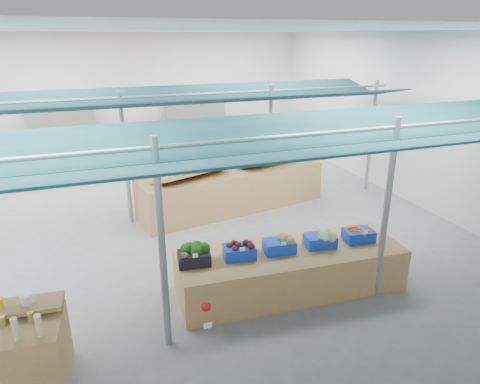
# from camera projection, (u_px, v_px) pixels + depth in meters

# --- Properties ---
(floor) EXTENTS (13.00, 13.00, 0.00)m
(floor) POSITION_uv_depth(u_px,v_px,m) (178.00, 223.00, 9.91)
(floor) COLOR slate
(floor) RESTS_ON ground
(hall) EXTENTS (13.00, 13.00, 13.00)m
(hall) POSITION_uv_depth(u_px,v_px,m) (160.00, 99.00, 10.26)
(hall) COLOR silver
(hall) RESTS_ON ground
(pole_grid) EXTENTS (10.00, 4.60, 3.00)m
(pole_grid) POSITION_uv_depth(u_px,v_px,m) (233.00, 166.00, 7.98)
(pole_grid) COLOR gray
(pole_grid) RESTS_ON floor
(awnings) EXTENTS (9.50, 7.08, 0.30)m
(awnings) POSITION_uv_depth(u_px,v_px,m) (232.00, 114.00, 7.64)
(awnings) COLOR #0A2A2D
(awnings) RESTS_ON pole_grid
(back_shelving_left) EXTENTS (2.00, 0.50, 2.00)m
(back_shelving_left) POSITION_uv_depth(u_px,v_px,m) (63.00, 135.00, 14.05)
(back_shelving_left) COLOR #B23F33
(back_shelving_left) RESTS_ON floor
(back_shelving_right) EXTENTS (2.00, 0.50, 2.00)m
(back_shelving_right) POSITION_uv_depth(u_px,v_px,m) (196.00, 126.00, 15.49)
(back_shelving_right) COLOR #B23F33
(back_shelving_right) RESTS_ON floor
(veg_counter) EXTENTS (3.86, 1.51, 0.74)m
(veg_counter) POSITION_uv_depth(u_px,v_px,m) (290.00, 269.00, 7.25)
(veg_counter) COLOR olive
(veg_counter) RESTS_ON floor
(fruit_counter) EXTENTS (4.80, 1.93, 1.00)m
(fruit_counter) POSITION_uv_depth(u_px,v_px,m) (233.00, 190.00, 10.57)
(fruit_counter) COLOR olive
(fruit_counter) RESTS_ON floor
(far_counter) EXTENTS (5.63, 1.78, 1.00)m
(far_counter) POSITION_uv_depth(u_px,v_px,m) (127.00, 157.00, 13.41)
(far_counter) COLOR olive
(far_counter) RESTS_ON floor
(crate_stack) EXTENTS (0.59, 0.49, 0.61)m
(crate_stack) POSITION_uv_depth(u_px,v_px,m) (382.00, 259.00, 7.71)
(crate_stack) COLOR #1038B6
(crate_stack) RESTS_ON floor
(vendor_left) EXTENTS (0.75, 0.56, 1.87)m
(vendor_left) POSITION_uv_depth(u_px,v_px,m) (175.00, 166.00, 11.00)
(vendor_left) COLOR navy
(vendor_left) RESTS_ON floor
(vendor_right) EXTENTS (1.02, 0.86, 1.87)m
(vendor_right) POSITION_uv_depth(u_px,v_px,m) (241.00, 159.00, 11.58)
(vendor_right) COLOR maroon
(vendor_right) RESTS_ON floor
(crate_broccoli) EXTENTS (0.54, 0.43, 0.35)m
(crate_broccoli) POSITION_uv_depth(u_px,v_px,m) (194.00, 255.00, 6.64)
(crate_broccoli) COLOR black
(crate_broccoli) RESTS_ON veg_counter
(crate_beets) EXTENTS (0.54, 0.43, 0.29)m
(crate_beets) POSITION_uv_depth(u_px,v_px,m) (239.00, 250.00, 6.85)
(crate_beets) COLOR #1038B6
(crate_beets) RESTS_ON veg_counter
(crate_celeriac) EXTENTS (0.54, 0.43, 0.31)m
(crate_celeriac) POSITION_uv_depth(u_px,v_px,m) (279.00, 244.00, 7.02)
(crate_celeriac) COLOR #1038B6
(crate_celeriac) RESTS_ON veg_counter
(crate_cabbage) EXTENTS (0.54, 0.43, 0.35)m
(crate_cabbage) POSITION_uv_depth(u_px,v_px,m) (320.00, 237.00, 7.21)
(crate_cabbage) COLOR #1038B6
(crate_cabbage) RESTS_ON veg_counter
(crate_carrots) EXTENTS (0.54, 0.43, 0.29)m
(crate_carrots) POSITION_uv_depth(u_px,v_px,m) (359.00, 235.00, 7.42)
(crate_carrots) COLOR #1038B6
(crate_carrots) RESTS_ON veg_counter
(sparrow) EXTENTS (0.12, 0.09, 0.11)m
(sparrow) POSITION_uv_depth(u_px,v_px,m) (184.00, 255.00, 6.45)
(sparrow) COLOR brown
(sparrow) RESTS_ON crate_broccoli
(pole_ribbon) EXTENTS (0.12, 0.12, 0.28)m
(pole_ribbon) POSITION_uv_depth(u_px,v_px,m) (206.00, 309.00, 5.03)
(pole_ribbon) COLOR #AF0B0B
(pole_ribbon) RESTS_ON pole_grid
(apple_heap_yellow) EXTENTS (2.02, 1.32, 0.27)m
(apple_heap_yellow) POSITION_uv_depth(u_px,v_px,m) (193.00, 172.00, 9.72)
(apple_heap_yellow) COLOR #997247
(apple_heap_yellow) RESTS_ON fruit_counter
(apple_heap_red) EXTENTS (1.65, 1.18, 0.27)m
(apple_heap_red) POSITION_uv_depth(u_px,v_px,m) (268.00, 160.00, 10.69)
(apple_heap_red) COLOR #997247
(apple_heap_red) RESTS_ON fruit_counter
(pineapple) EXTENTS (0.14, 0.14, 0.39)m
(pineapple) POSITION_uv_depth(u_px,v_px,m) (305.00, 153.00, 11.24)
(pineapple) COLOR #8C6019
(pineapple) RESTS_ON fruit_counter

